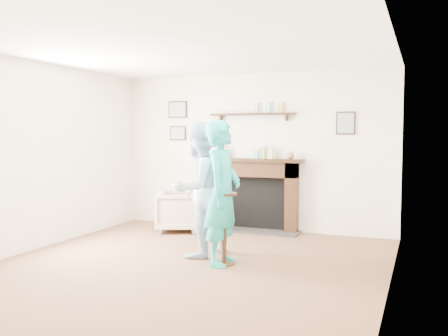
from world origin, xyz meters
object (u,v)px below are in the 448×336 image
Objects in this scene: armchair at (179,231)px; woman at (223,264)px; man at (199,256)px; pedestal_table at (224,214)px.

woman is at bearing -163.33° from armchair.
man is (0.97, -1.35, 0.00)m from armchair.
woman is 0.60m from pedestal_table.
woman is at bearing 176.61° from pedestal_table.
armchair is at bearing 131.50° from pedestal_table.
woman is at bearing 78.78° from man.
woman reaches higher than armchair.
pedestal_table is (1.42, -1.61, 0.60)m from armchair.
pedestal_table is (0.02, -0.00, 0.60)m from woman.
man is at bearing 56.02° from woman.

